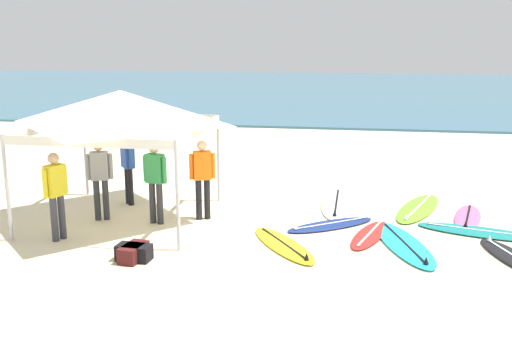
# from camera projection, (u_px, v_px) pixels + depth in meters

# --- Properties ---
(ground_plane) EXTENTS (80.00, 80.00, 0.00)m
(ground_plane) POSITION_uv_depth(u_px,v_px,m) (240.00, 238.00, 11.22)
(ground_plane) COLOR beige
(sea) EXTENTS (80.00, 36.00, 0.10)m
(sea) POSITION_uv_depth(u_px,v_px,m) (321.00, 89.00, 41.62)
(sea) COLOR #386B84
(sea) RESTS_ON ground
(canopy_tent) EXTENTS (3.44, 3.44, 2.75)m
(canopy_tent) POSITION_uv_depth(u_px,v_px,m) (121.00, 108.00, 11.91)
(canopy_tent) COLOR #B7B7BC
(canopy_tent) RESTS_ON ground
(surfboard_white) EXTENTS (0.73, 2.59, 0.19)m
(surfboard_white) POSITION_uv_depth(u_px,v_px,m) (336.00, 203.00, 13.43)
(surfboard_white) COLOR white
(surfboard_white) RESTS_ON ground
(surfboard_teal) EXTENTS (2.56, 1.30, 0.19)m
(surfboard_teal) POSITION_uv_depth(u_px,v_px,m) (481.00, 232.00, 11.47)
(surfboard_teal) COLOR #19847F
(surfboard_teal) RESTS_ON ground
(surfboard_cyan) EXTENTS (1.35, 2.65, 0.19)m
(surfboard_cyan) POSITION_uv_depth(u_px,v_px,m) (404.00, 244.00, 10.81)
(surfboard_cyan) COLOR #23B2CC
(surfboard_cyan) RESTS_ON ground
(surfboard_navy) EXTENTS (1.97, 1.61, 0.19)m
(surfboard_navy) POSITION_uv_depth(u_px,v_px,m) (330.00, 225.00, 11.91)
(surfboard_navy) COLOR navy
(surfboard_navy) RESTS_ON ground
(surfboard_yellow) EXTENTS (1.67, 2.12, 0.19)m
(surfboard_yellow) POSITION_uv_depth(u_px,v_px,m) (284.00, 245.00, 10.76)
(surfboard_yellow) COLOR yellow
(surfboard_yellow) RESTS_ON ground
(surfboard_lime) EXTENTS (1.53, 2.63, 0.19)m
(surfboard_lime) POSITION_uv_depth(u_px,v_px,m) (418.00, 208.00, 13.05)
(surfboard_lime) COLOR #7AD12D
(surfboard_lime) RESTS_ON ground
(surfboard_pink) EXTENTS (0.98, 2.03, 0.19)m
(surfboard_pink) POSITION_uv_depth(u_px,v_px,m) (468.00, 217.00, 12.40)
(surfboard_pink) COLOR pink
(surfboard_pink) RESTS_ON ground
(surfboard_red) EXTENTS (1.05, 1.93, 0.19)m
(surfboard_red) POSITION_uv_depth(u_px,v_px,m) (370.00, 234.00, 11.33)
(surfboard_red) COLOR red
(surfboard_red) RESTS_ON ground
(person_blue) EXTENTS (0.40, 0.44, 1.71)m
(person_blue) POSITION_uv_depth(u_px,v_px,m) (128.00, 163.00, 13.27)
(person_blue) COLOR black
(person_blue) RESTS_ON ground
(person_yellow) EXTENTS (0.34, 0.51, 1.71)m
(person_yellow) POSITION_uv_depth(u_px,v_px,m) (56.00, 190.00, 10.92)
(person_yellow) COLOR #383842
(person_yellow) RESTS_ON ground
(person_orange) EXTENTS (0.52, 0.34, 1.71)m
(person_orange) POSITION_uv_depth(u_px,v_px,m) (202.00, 174.00, 12.18)
(person_orange) COLOR black
(person_orange) RESTS_ON ground
(person_green) EXTENTS (0.53, 0.30, 1.71)m
(person_green) POSITION_uv_depth(u_px,v_px,m) (155.00, 177.00, 11.89)
(person_green) COLOR #2D2D33
(person_green) RESTS_ON ground
(person_grey) EXTENTS (0.52, 0.33, 1.71)m
(person_grey) POSITION_uv_depth(u_px,v_px,m) (100.00, 175.00, 12.13)
(person_grey) COLOR #2D2D33
(person_grey) RESTS_ON ground
(gear_bag_near_tent) EXTENTS (0.41, 0.64, 0.28)m
(gear_bag_near_tent) POSITION_uv_depth(u_px,v_px,m) (134.00, 252.00, 10.11)
(gear_bag_near_tent) COLOR #4C1919
(gear_bag_near_tent) RESTS_ON ground
(gear_bag_by_pole) EXTENTS (0.63, 0.37, 0.28)m
(gear_bag_by_pole) POSITION_uv_depth(u_px,v_px,m) (134.00, 252.00, 10.10)
(gear_bag_by_pole) COLOR black
(gear_bag_by_pole) RESTS_ON ground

